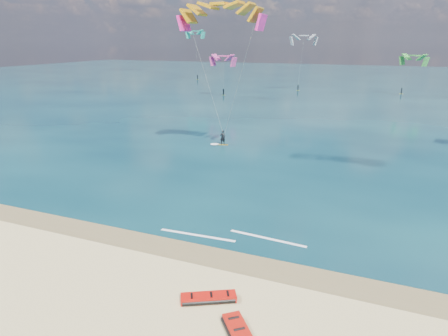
{
  "coord_description": "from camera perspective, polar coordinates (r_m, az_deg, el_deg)",
  "views": [
    {
      "loc": [
        10.23,
        -16.21,
        12.27
      ],
      "look_at": [
        0.44,
        8.0,
        3.87
      ],
      "focal_mm": 32.0,
      "sensor_mm": 36.0,
      "label": 1
    }
  ],
  "objects": [
    {
      "name": "ground",
      "position": [
        58.44,
        11.49,
        5.35
      ],
      "size": [
        320.0,
        320.0,
        0.0
      ],
      "primitive_type": "plane",
      "color": "tan",
      "rests_on": "ground"
    },
    {
      "name": "wet_sand_strip",
      "position": [
        24.98,
        -5.35,
        -11.66
      ],
      "size": [
        320.0,
        2.4,
        0.01
      ],
      "primitive_type": "cube",
      "color": "brown",
      "rests_on": "ground"
    },
    {
      "name": "sea",
      "position": [
        121.27,
        17.41,
        11.24
      ],
      "size": [
        320.0,
        200.0,
        0.04
      ],
      "primitive_type": "cube",
      "color": "#092634",
      "rests_on": "ground"
    },
    {
      "name": "packed_kite_left",
      "position": [
        20.77,
        -2.22,
        -18.4
      ],
      "size": [
        3.07,
        2.3,
        0.38
      ],
      "primitive_type": null,
      "rotation": [
        0.0,
        0.0,
        0.49
      ],
      "color": "red",
      "rests_on": "ground"
    },
    {
      "name": "packed_kite_mid",
      "position": [
        18.88,
        2.05,
        -22.72
      ],
      "size": [
        2.46,
        2.63,
        0.44
      ],
      "primitive_type": null,
      "rotation": [
        0.0,
        0.0,
        -0.88
      ],
      "color": "red",
      "rests_on": "ground"
    },
    {
      "name": "kitesurfer_main",
      "position": [
        44.19,
        -0.29,
        13.57
      ],
      "size": [
        9.72,
        7.15,
        17.35
      ],
      "rotation": [
        0.0,
        0.0,
        0.28
      ],
      "color": "gold",
      "rests_on": "sea"
    },
    {
      "name": "shoreline_foam",
      "position": [
        26.38,
        1.13,
        -9.79
      ],
      "size": [
        9.62,
        1.87,
        0.01
      ],
      "color": "white",
      "rests_on": "ground"
    },
    {
      "name": "distant_kites",
      "position": [
        100.94,
        12.3,
        13.86
      ],
      "size": [
        92.07,
        35.44,
        14.84
      ],
      "color": "orange",
      "rests_on": "ground"
    }
  ]
}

